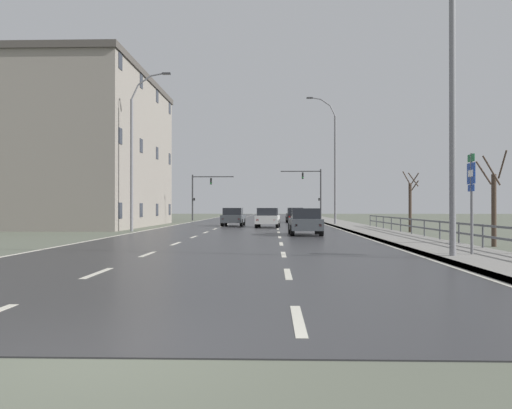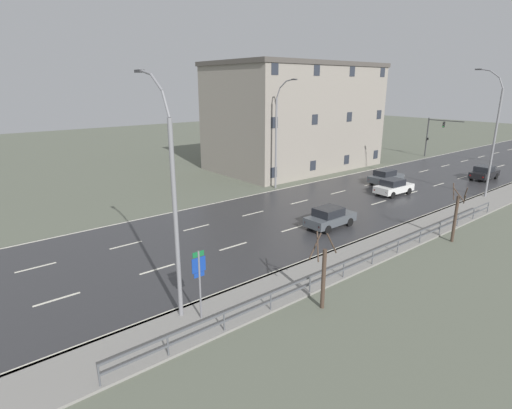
{
  "view_description": "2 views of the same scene",
  "coord_description": "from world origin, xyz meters",
  "px_view_note": "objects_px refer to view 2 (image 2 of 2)",
  "views": [
    {
      "loc": [
        1.97,
        -5.84,
        1.64
      ],
      "look_at": [
        0.03,
        56.51,
        1.94
      ],
      "focal_mm": 38.33,
      "sensor_mm": 36.0,
      "label": 1
    },
    {
      "loc": [
        22.35,
        3.84,
        10.23
      ],
      "look_at": [
        0.0,
        22.02,
        1.63
      ],
      "focal_mm": 28.27,
      "sensor_mm": 36.0,
      "label": 2
    }
  ],
  "objects_px": {
    "brick_building": "(295,116)",
    "street_lamp_midground": "(493,137)",
    "street_lamp_left_bank": "(277,137)",
    "car_far_right": "(386,177)",
    "car_far_left": "(394,187)",
    "car_near_right": "(484,173)",
    "car_mid_centre": "(330,217)",
    "traffic_signal_left": "(434,131)",
    "street_lamp_foreground": "(173,206)",
    "highway_sign": "(199,277)"
  },
  "relations": [
    {
      "from": "car_mid_centre",
      "to": "car_far_left",
      "type": "distance_m",
      "value": 12.08
    },
    {
      "from": "highway_sign",
      "to": "traffic_signal_left",
      "type": "height_order",
      "value": "traffic_signal_left"
    },
    {
      "from": "street_lamp_left_bank",
      "to": "car_far_right",
      "type": "height_order",
      "value": "street_lamp_left_bank"
    },
    {
      "from": "brick_building",
      "to": "car_near_right",
      "type": "bearing_deg",
      "value": 30.28
    },
    {
      "from": "street_lamp_left_bank",
      "to": "car_near_right",
      "type": "height_order",
      "value": "street_lamp_left_bank"
    },
    {
      "from": "brick_building",
      "to": "street_lamp_midground",
      "type": "bearing_deg",
      "value": 8.68
    },
    {
      "from": "car_mid_centre",
      "to": "brick_building",
      "type": "distance_m",
      "value": 24.15
    },
    {
      "from": "street_lamp_midground",
      "to": "traffic_signal_left",
      "type": "bearing_deg",
      "value": 130.05
    },
    {
      "from": "traffic_signal_left",
      "to": "car_near_right",
      "type": "relative_size",
      "value": 1.36
    },
    {
      "from": "car_mid_centre",
      "to": "brick_building",
      "type": "xyz_separation_m",
      "value": [
        -18.6,
        14.35,
        5.59
      ]
    },
    {
      "from": "car_near_right",
      "to": "car_far_left",
      "type": "distance_m",
      "value": 13.86
    },
    {
      "from": "street_lamp_left_bank",
      "to": "car_far_right",
      "type": "distance_m",
      "value": 12.66
    },
    {
      "from": "highway_sign",
      "to": "car_far_left",
      "type": "bearing_deg",
      "value": 104.83
    },
    {
      "from": "car_near_right",
      "to": "car_far_left",
      "type": "xyz_separation_m",
      "value": [
        -2.72,
        -13.59,
        0.0
      ]
    },
    {
      "from": "street_lamp_foreground",
      "to": "street_lamp_left_bank",
      "type": "xyz_separation_m",
      "value": [
        -14.82,
        19.36,
        -0.04
      ]
    },
    {
      "from": "car_near_right",
      "to": "car_mid_centre",
      "type": "xyz_separation_m",
      "value": [
        -0.43,
        -25.46,
        0.0
      ]
    },
    {
      "from": "street_lamp_left_bank",
      "to": "car_mid_centre",
      "type": "relative_size",
      "value": 2.61
    },
    {
      "from": "street_lamp_midground",
      "to": "street_lamp_foreground",
      "type": "bearing_deg",
      "value": -90.06
    },
    {
      "from": "traffic_signal_left",
      "to": "brick_building",
      "type": "relative_size",
      "value": 0.27
    },
    {
      "from": "street_lamp_midground",
      "to": "brick_building",
      "type": "height_order",
      "value": "brick_building"
    },
    {
      "from": "highway_sign",
      "to": "street_lamp_midground",
      "type": "bearing_deg",
      "value": 91.72
    },
    {
      "from": "street_lamp_foreground",
      "to": "brick_building",
      "type": "height_order",
      "value": "brick_building"
    },
    {
      "from": "street_lamp_midground",
      "to": "car_far_right",
      "type": "xyz_separation_m",
      "value": [
        -8.89,
        -2.67,
        -4.88
      ]
    },
    {
      "from": "street_lamp_foreground",
      "to": "highway_sign",
      "type": "bearing_deg",
      "value": 30.16
    },
    {
      "from": "car_near_right",
      "to": "car_far_left",
      "type": "bearing_deg",
      "value": -102.18
    },
    {
      "from": "street_lamp_foreground",
      "to": "car_far_left",
      "type": "distance_m",
      "value": 27.41
    },
    {
      "from": "street_lamp_foreground",
      "to": "traffic_signal_left",
      "type": "relative_size",
      "value": 1.94
    },
    {
      "from": "car_mid_centre",
      "to": "street_lamp_midground",
      "type": "bearing_deg",
      "value": 77.54
    },
    {
      "from": "highway_sign",
      "to": "car_far_right",
      "type": "height_order",
      "value": "highway_sign"
    },
    {
      "from": "brick_building",
      "to": "car_mid_centre",
      "type": "bearing_deg",
      "value": -37.66
    },
    {
      "from": "car_far_left",
      "to": "car_near_right",
      "type": "bearing_deg",
      "value": 81.94
    },
    {
      "from": "traffic_signal_left",
      "to": "car_far_right",
      "type": "bearing_deg",
      "value": -74.51
    },
    {
      "from": "highway_sign",
      "to": "car_near_right",
      "type": "xyz_separation_m",
      "value": [
        -4.12,
        39.42,
        -1.36
      ]
    },
    {
      "from": "car_far_left",
      "to": "car_far_right",
      "type": "bearing_deg",
      "value": 136.38
    },
    {
      "from": "car_mid_centre",
      "to": "car_far_left",
      "type": "bearing_deg",
      "value": 99.92
    },
    {
      "from": "street_lamp_midground",
      "to": "car_far_left",
      "type": "xyz_separation_m",
      "value": [
        -5.88,
        -5.87,
        -4.88
      ]
    },
    {
      "from": "street_lamp_foreground",
      "to": "traffic_signal_left",
      "type": "height_order",
      "value": "street_lamp_foreground"
    },
    {
      "from": "car_far_right",
      "to": "car_mid_centre",
      "type": "bearing_deg",
      "value": -68.82
    },
    {
      "from": "street_lamp_midground",
      "to": "car_mid_centre",
      "type": "relative_size",
      "value": 2.82
    },
    {
      "from": "car_near_right",
      "to": "car_mid_centre",
      "type": "distance_m",
      "value": 25.46
    },
    {
      "from": "car_mid_centre",
      "to": "car_far_left",
      "type": "relative_size",
      "value": 0.98
    },
    {
      "from": "traffic_signal_left",
      "to": "car_far_left",
      "type": "height_order",
      "value": "traffic_signal_left"
    },
    {
      "from": "car_mid_centre",
      "to": "car_far_right",
      "type": "height_order",
      "value": "same"
    },
    {
      "from": "highway_sign",
      "to": "car_far_left",
      "type": "distance_m",
      "value": 26.75
    },
    {
      "from": "car_far_right",
      "to": "street_lamp_midground",
      "type": "bearing_deg",
      "value": 18.52
    },
    {
      "from": "car_mid_centre",
      "to": "car_far_left",
      "type": "height_order",
      "value": "same"
    },
    {
      "from": "street_lamp_midground",
      "to": "car_far_right",
      "type": "height_order",
      "value": "street_lamp_midground"
    },
    {
      "from": "street_lamp_left_bank",
      "to": "car_far_right",
      "type": "relative_size",
      "value": 2.59
    },
    {
      "from": "street_lamp_left_bank",
      "to": "car_far_right",
      "type": "xyz_separation_m",
      "value": [
        5.96,
        10.24,
        -4.44
      ]
    },
    {
      "from": "car_near_right",
      "to": "car_far_right",
      "type": "xyz_separation_m",
      "value": [
        -5.72,
        -10.38,
        0.0
      ]
    }
  ]
}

